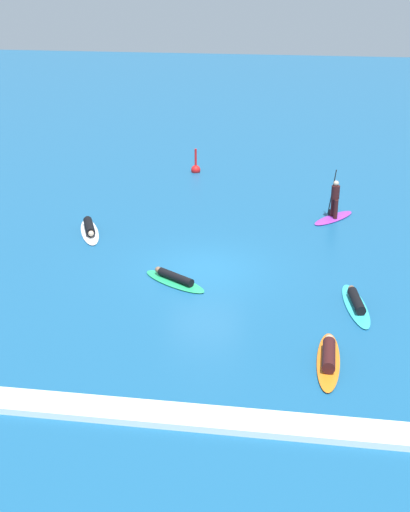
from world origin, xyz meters
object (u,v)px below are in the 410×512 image
(surfer_on_teal_board, at_px, (356,303))
(surfer_on_white_board, at_px, (89,229))
(marker_buoy, at_px, (196,169))
(surfer_on_purple_board, at_px, (334,208))
(surfer_on_orange_board, at_px, (329,357))
(surfer_on_green_board, at_px, (175,279))

(surfer_on_teal_board, xyz_separation_m, surfer_on_white_board, (-10.36, 5.08, 0.02))
(surfer_on_white_board, height_order, marker_buoy, marker_buoy)
(surfer_on_purple_board, bearing_deg, surfer_on_orange_board, -144.44)
(surfer_on_green_board, distance_m, surfer_on_orange_board, 6.82)
(surfer_on_white_board, xyz_separation_m, marker_buoy, (2.90, 9.19, 0.02))
(surfer_on_teal_board, xyz_separation_m, marker_buoy, (-7.47, 14.27, 0.05))
(surfer_on_teal_board, xyz_separation_m, surfer_on_orange_board, (-0.92, -3.51, 0.03))
(surfer_on_green_board, relative_size, surfer_on_orange_board, 0.84)
(surfer_on_purple_board, bearing_deg, surfer_on_white_board, 144.95)
(surfer_on_orange_board, height_order, marker_buoy, marker_buoy)
(surfer_on_green_board, distance_m, surfer_on_purple_board, 9.12)
(surfer_on_purple_board, distance_m, surfer_on_white_board, 10.32)
(surfer_on_orange_board, bearing_deg, marker_buoy, 21.79)
(surfer_on_teal_board, distance_m, surfer_on_green_board, 6.15)
(marker_buoy, bearing_deg, surfer_on_white_board, -107.48)
(surfer_on_purple_board, relative_size, surfer_on_white_board, 0.78)
(surfer_on_purple_board, relative_size, surfer_on_orange_board, 0.76)
(marker_buoy, bearing_deg, surfer_on_teal_board, -62.38)
(surfer_on_green_board, xyz_separation_m, surfer_on_purple_board, (5.54, 7.23, 0.37))
(surfer_on_white_board, distance_m, surfer_on_orange_board, 12.77)
(surfer_on_teal_board, relative_size, surfer_on_purple_board, 1.33)
(surfer_on_green_board, distance_m, surfer_on_white_board, 5.95)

